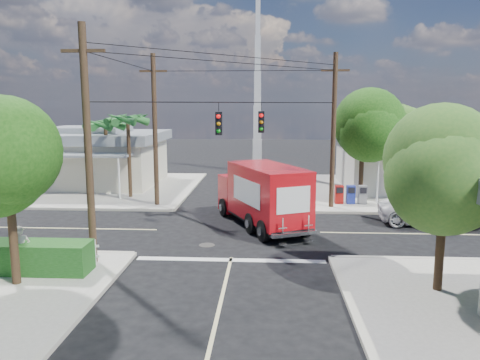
{
  "coord_description": "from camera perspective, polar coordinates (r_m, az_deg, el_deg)",
  "views": [
    {
      "loc": [
        1.41,
        -22.05,
        6.11
      ],
      "look_at": [
        0.0,
        2.0,
        2.2
      ],
      "focal_mm": 35.0,
      "sensor_mm": 36.0,
      "label": 1
    }
  ],
  "objects": [
    {
      "name": "palm_nw_front",
      "position": [
        30.88,
        -13.52,
        6.99
      ],
      "size": [
        3.01,
        3.08,
        5.59
      ],
      "color": "#422D1C",
      "rests_on": "sidewalk_nw"
    },
    {
      "name": "tree_ne_front",
      "position": [
        29.42,
        14.81,
        6.3
      ],
      "size": [
        4.21,
        4.14,
        6.66
      ],
      "color": "#422D1C",
      "rests_on": "sidewalk_ne"
    },
    {
      "name": "sidewalk_ne",
      "position": [
        34.79,
        19.1,
        -1.29
      ],
      "size": [
        14.12,
        14.12,
        0.14
      ],
      "color": "#9F9A90",
      "rests_on": "ground"
    },
    {
      "name": "pedestrian",
      "position": [
        18.56,
        -25.13,
        -7.69
      ],
      "size": [
        0.74,
        0.65,
        1.7
      ],
      "primitive_type": "imported",
      "rotation": [
        0.0,
        0.0,
        0.49
      ],
      "color": "beige",
      "rests_on": "sidewalk_sw"
    },
    {
      "name": "tree_se",
      "position": [
        15.97,
        23.85,
        0.98
      ],
      "size": [
        3.67,
        3.54,
        5.62
      ],
      "color": "#422D1C",
      "rests_on": "sidewalk_se"
    },
    {
      "name": "delivery_truck",
      "position": [
        23.46,
        2.72,
        -1.86
      ],
      "size": [
        5.01,
        7.53,
        3.17
      ],
      "color": "black",
      "rests_on": "ground"
    },
    {
      "name": "hedge_sw",
      "position": [
        19.05,
        -26.73,
        -8.33
      ],
      "size": [
        6.2,
        1.2,
        1.1
      ],
      "primitive_type": "cube",
      "color": "#144612",
      "rests_on": "sidewalk_sw"
    },
    {
      "name": "building_nw",
      "position": [
        37.23,
        -17.8,
        2.78
      ],
      "size": [
        10.8,
        10.2,
        4.3
      ],
      "color": "beige",
      "rests_on": "sidewalk_nw"
    },
    {
      "name": "radio_tower",
      "position": [
        42.06,
        2.14,
        8.58
      ],
      "size": [
        0.8,
        0.8,
        17.0
      ],
      "color": "silver",
      "rests_on": "ground"
    },
    {
      "name": "tree_ne_back",
      "position": [
        32.18,
        18.56,
        5.32
      ],
      "size": [
        3.77,
        3.66,
        5.82
      ],
      "color": "#422D1C",
      "rests_on": "sidewalk_ne"
    },
    {
      "name": "picket_fence",
      "position": [
        19.62,
        -25.05,
        -7.74
      ],
      "size": [
        5.94,
        0.06,
        1.0
      ],
      "color": "silver",
      "rests_on": "sidewalk_sw"
    },
    {
      "name": "utility_poles",
      "position": [
        23.89,
        -3.87,
        5.75
      ],
      "size": [
        12.0,
        10.68,
        9.0
      ],
      "color": "#473321",
      "rests_on": "ground"
    },
    {
      "name": "tree_sw_front",
      "position": [
        16.86,
        -26.58,
        2.18
      ],
      "size": [
        3.88,
        3.78,
        6.03
      ],
      "color": "#422D1C",
      "rests_on": "sidewalk_sw"
    },
    {
      "name": "sidewalk_nw",
      "position": [
        35.67,
        -16.86,
        -0.93
      ],
      "size": [
        14.12,
        14.12,
        0.14
      ],
      "color": "#9F9A90",
      "rests_on": "ground"
    },
    {
      "name": "vending_boxes",
      "position": [
        29.21,
        13.33,
        -1.72
      ],
      "size": [
        1.9,
        0.5,
        1.1
      ],
      "color": "#9D130F",
      "rests_on": "sidewalk_ne"
    },
    {
      "name": "building_ne",
      "position": [
        35.98,
        21.31,
        2.54
      ],
      "size": [
        11.8,
        10.2,
        4.5
      ],
      "color": "silver",
      "rests_on": "sidewalk_ne"
    },
    {
      "name": "road_markings",
      "position": [
        21.51,
        -0.55,
        -7.27
      ],
      "size": [
        32.0,
        32.0,
        0.01
      ],
      "color": "beige",
      "rests_on": "ground"
    },
    {
      "name": "palm_nw_back",
      "position": [
        32.94,
        -16.09,
        6.36
      ],
      "size": [
        3.01,
        3.08,
        5.19
      ],
      "color": "#422D1C",
      "rests_on": "sidewalk_nw"
    },
    {
      "name": "ground",
      "position": [
        22.93,
        -0.29,
        -6.24
      ],
      "size": [
        120.0,
        120.0,
        0.0
      ],
      "primitive_type": "plane",
      "color": "black",
      "rests_on": "ground"
    },
    {
      "name": "parked_car",
      "position": [
        25.99,
        22.24,
        -3.43
      ],
      "size": [
        5.48,
        3.01,
        1.46
      ],
      "primitive_type": "imported",
      "rotation": [
        0.0,
        0.0,
        1.45
      ],
      "color": "silver",
      "rests_on": "ground"
    }
  ]
}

